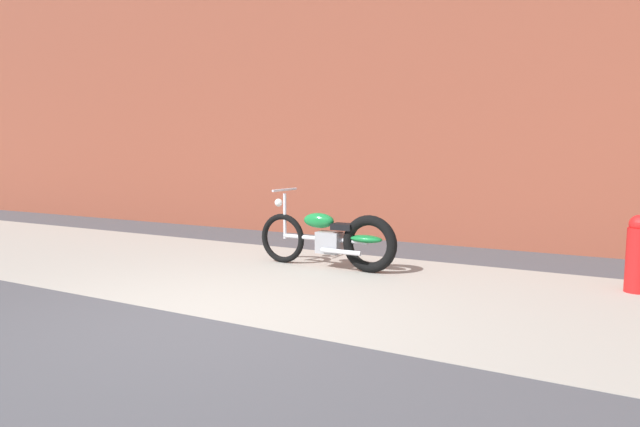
% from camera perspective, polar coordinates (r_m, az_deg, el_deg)
% --- Properties ---
extents(ground_plane, '(80.00, 80.00, 0.00)m').
position_cam_1_polar(ground_plane, '(4.88, -12.47, -11.18)').
color(ground_plane, '#47474C').
extents(sidewalk_slab, '(36.00, 3.50, 0.01)m').
position_cam_1_polar(sidewalk_slab, '(6.27, -1.95, -7.14)').
color(sidewalk_slab, '#9E998E').
rests_on(sidewalk_slab, ground).
extents(brick_building_wall, '(36.00, 0.50, 6.04)m').
position_cam_1_polar(brick_building_wall, '(9.38, 8.98, 15.74)').
color(brick_building_wall, brown).
rests_on(brick_building_wall, ground).
extents(motorcycle_green, '(2.01, 0.58, 1.03)m').
position_cam_1_polar(motorcycle_green, '(6.75, 1.62, -2.76)').
color(motorcycle_green, black).
rests_on(motorcycle_green, ground).
extents(fire_hydrant, '(0.22, 0.22, 0.84)m').
position_cam_1_polar(fire_hydrant, '(6.51, 31.50, -3.77)').
color(fire_hydrant, red).
rests_on(fire_hydrant, ground).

